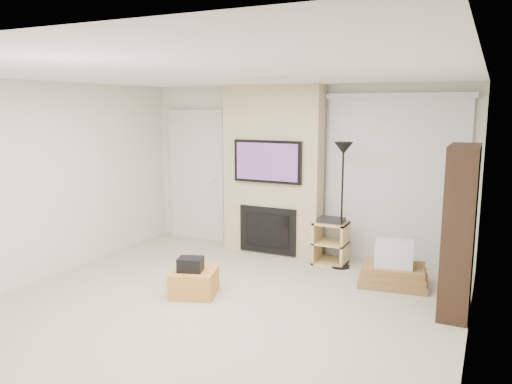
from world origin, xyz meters
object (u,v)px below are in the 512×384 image
at_px(ottoman, 194,282).
at_px(av_stand, 331,240).
at_px(bookshelf, 459,231).
at_px(floor_lamp, 343,169).
at_px(box_stack, 394,268).

xyz_separation_m(ottoman, av_stand, (1.10, 1.82, 0.20)).
height_order(av_stand, bookshelf, bookshelf).
xyz_separation_m(floor_lamp, av_stand, (-0.17, 0.10, -1.01)).
distance_m(av_stand, box_stack, 1.08).
distance_m(ottoman, box_stack, 2.46).
distance_m(av_stand, bookshelf, 2.07).
height_order(ottoman, floor_lamp, floor_lamp).
distance_m(ottoman, av_stand, 2.14).
bearing_deg(floor_lamp, bookshelf, -31.52).
bearing_deg(av_stand, box_stack, -26.31).
distance_m(floor_lamp, av_stand, 1.03).
relative_size(av_stand, bookshelf, 0.37).
bearing_deg(ottoman, av_stand, 58.98).
bearing_deg(av_stand, ottoman, -121.02).
bearing_deg(floor_lamp, av_stand, 150.70).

